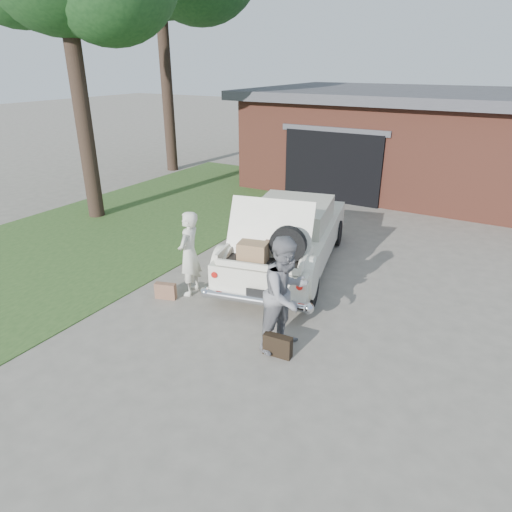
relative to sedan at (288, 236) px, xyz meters
The scene contains 8 objects.
ground 2.79m from the sedan, 81.69° to the right, with size 90.00×90.00×0.00m, color gray.
grass_strip 5.17m from the sedan, behind, with size 6.00×16.00×0.02m, color #2D4C1E.
house 8.96m from the sedan, 81.15° to the left, with size 12.80×7.80×3.30m.
sedan is the anchor object (origin of this frame).
woman_left 2.34m from the sedan, 117.62° to the right, with size 0.61×0.40×1.67m, color beige.
woman_right 3.09m from the sedan, 64.38° to the right, with size 0.91×0.71×1.87m, color gray.
suitcase_left 2.91m from the sedan, 118.48° to the right, with size 0.41×0.13×0.31m, color #8A5D46.
suitcase_right 3.39m from the sedan, 66.12° to the right, with size 0.45×0.14×0.35m, color black.
Camera 1 is at (3.65, -5.68, 4.22)m, focal length 32.00 mm.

